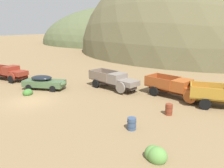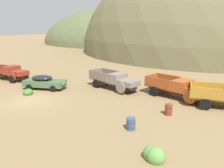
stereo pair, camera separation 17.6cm
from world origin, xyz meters
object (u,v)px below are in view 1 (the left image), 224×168
Objects in this scene: truck_oxide_orange at (180,88)px; truck_primer_gray at (116,81)px; truck_rust_red at (11,73)px; car_weathered_green at (45,82)px; oil_drum_by_truck at (169,109)px; oil_drum_spare at (132,124)px.

truck_primer_gray is at bearing -160.90° from truck_oxide_orange.
truck_rust_red is 7.15m from car_weathered_green.
truck_primer_gray is at bearing 9.11° from car_weathered_green.
truck_oxide_orange is (13.96, 4.02, 0.22)m from car_weathered_green.
truck_rust_red reaches higher than car_weathered_green.
oil_drum_by_truck is (0.19, -4.68, -0.58)m from truck_oxide_orange.
car_weathered_green is 6.01× the size of oil_drum_spare.
oil_drum_by_truck is at bearing -4.00° from truck_rust_red.
truck_rust_red is 6.91× the size of oil_drum_spare.
oil_drum_by_truck is at bearing -15.73° from truck_primer_gray.
truck_primer_gray is at bearing 124.25° from oil_drum_spare.
truck_rust_red is 20.43m from oil_drum_spare.
oil_drum_spare is (19.71, -5.34, -0.57)m from truck_rust_red.
truck_primer_gray reaches higher than car_weathered_green.
car_weathered_green is 14.17m from oil_drum_by_truck.
oil_drum_by_truck is at bearing -20.94° from car_weathered_green.
truck_primer_gray is 6.89m from truck_oxide_orange.
truck_oxide_orange is 7.17× the size of oil_drum_by_truck.
truck_rust_red is at bearing -153.08° from truck_primer_gray.
truck_primer_gray is at bearing 11.29° from truck_rust_red.
truck_rust_red reaches higher than truck_primer_gray.
truck_oxide_orange reaches higher than car_weathered_green.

